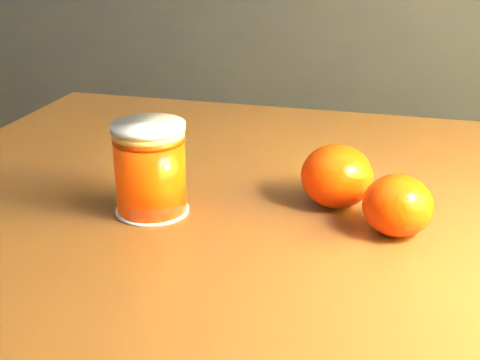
% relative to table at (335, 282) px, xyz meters
% --- Properties ---
extents(kitchen_counter, '(3.15, 0.60, 0.90)m').
position_rel_table_xyz_m(kitchen_counter, '(-0.85, 1.32, -0.18)').
color(kitchen_counter, '#444549').
rests_on(kitchen_counter, ground).
extents(table, '(1.06, 0.82, 0.72)m').
position_rel_table_xyz_m(table, '(0.00, 0.00, 0.00)').
color(table, brown).
rests_on(table, ground).
extents(juice_glass, '(0.07, 0.07, 0.09)m').
position_rel_table_xyz_m(juice_glass, '(-0.16, -0.10, 0.14)').
color(juice_glass, '#F13D04').
rests_on(juice_glass, table).
extents(orange_front, '(0.09, 0.09, 0.06)m').
position_rel_table_xyz_m(orange_front, '(-0.00, -0.01, 0.12)').
color(orange_front, '#FF3B05').
rests_on(orange_front, table).
extents(orange_back, '(0.07, 0.07, 0.06)m').
position_rel_table_xyz_m(orange_back, '(0.07, -0.05, 0.12)').
color(orange_back, '#FF3B05').
rests_on(orange_back, table).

